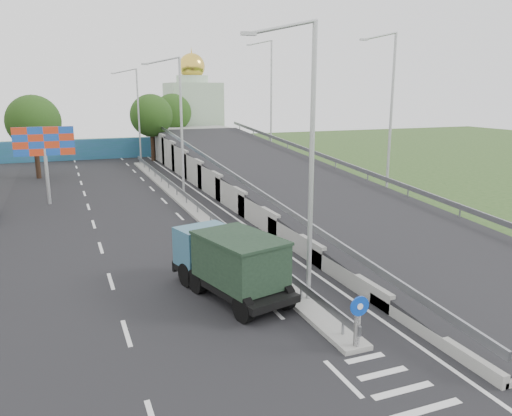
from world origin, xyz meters
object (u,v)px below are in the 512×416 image
lamp_post_near (307,152)px  billboard (44,146)px  sign_bollard (358,321)px  dump_truck (229,261)px  church (193,110)px  lamp_post_mid (179,121)px  lamp_post_far (137,111)px

lamp_post_near → billboard: size_ratio=1.83×
billboard → sign_bollard: bearing=-70.8°
lamp_post_near → billboard: lamp_post_near is taller
dump_truck → church: bearing=62.2°
lamp_post_mid → lamp_post_near: bearing=-90.0°
lamp_post_mid → church: 35.41m
lamp_post_near → billboard: (-9.11, 22.00, -1.62)m
lamp_post_mid → dump_truck: (-2.35, -18.17, -4.37)m
sign_bollard → lamp_post_near: (0.11, 3.83, 4.77)m
lamp_post_far → church: 17.15m
church → lamp_post_far: bearing=-125.2°
sign_bollard → lamp_post_mid: (0.11, 23.83, 4.77)m
dump_truck → billboard: bearing=93.9°
billboard → dump_truck: size_ratio=0.88×
sign_bollard → church: bearing=80.2°
lamp_post_mid → billboard: size_ratio=1.83×
lamp_post_far → lamp_post_mid: bearing=-90.0°
dump_truck → lamp_post_mid: bearing=68.0°
lamp_post_near → dump_truck: bearing=142.1°
lamp_post_near → dump_truck: 5.29m
church → billboard: (-19.00, -32.00, -1.12)m
lamp_post_mid → church: bearing=73.8°
church → lamp_post_mid: bearing=-106.2°
lamp_post_near → dump_truck: size_ratio=1.61×
dump_truck → lamp_post_near: bearing=-52.6°
lamp_post_mid → billboard: lamp_post_mid is taller
lamp_post_near → lamp_post_far: size_ratio=1.00×
lamp_post_mid → billboard: 9.47m
lamp_post_far → billboard: (-9.11, -18.00, -1.62)m
sign_bollard → dump_truck: (-2.24, 5.66, 0.41)m
church → lamp_post_near: bearing=-100.4°
sign_bollard → lamp_post_far: 44.08m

